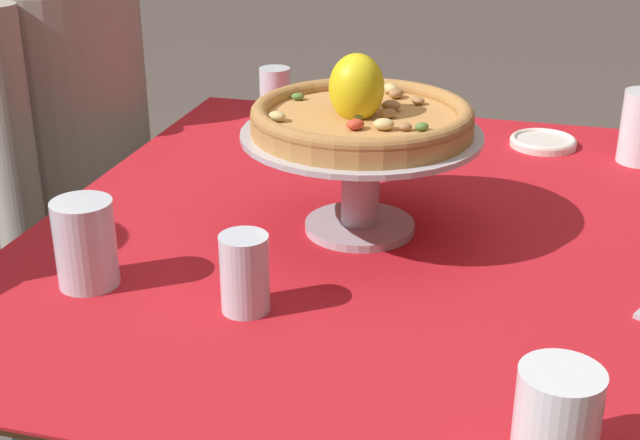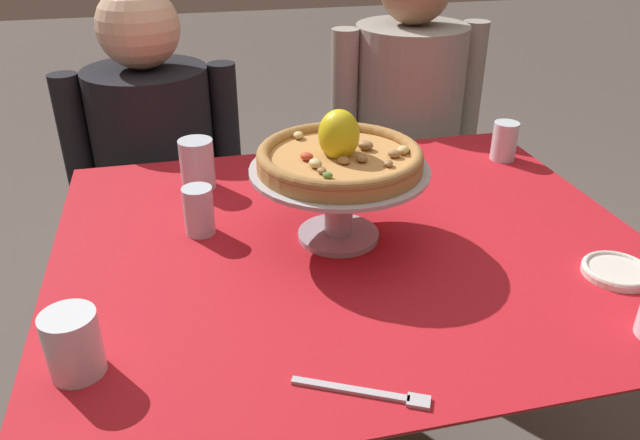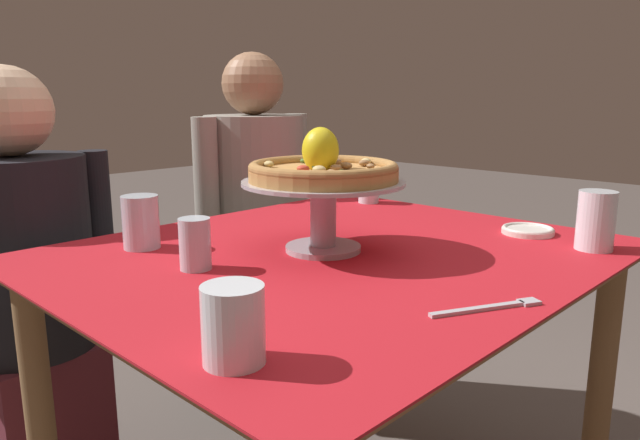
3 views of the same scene
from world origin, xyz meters
name	(u,v)px [view 2 (image 2 of 3)]	position (x,y,z in m)	size (l,w,h in m)	color
dining_table	(350,287)	(0.00, 0.00, 0.65)	(1.15, 0.98, 0.76)	olive
pizza_stand	(339,190)	(-0.02, 0.02, 0.87)	(0.34, 0.34, 0.15)	#B7B7C1
pizza	(340,155)	(-0.02, 0.02, 0.94)	(0.31, 0.31, 0.11)	#BC8447
water_glass_back_left	(197,166)	(-0.28, 0.32, 0.82)	(0.08, 0.08, 0.12)	silver
water_glass_side_left	(199,213)	(-0.29, 0.10, 0.81)	(0.06, 0.06, 0.10)	silver
water_glass_front_left	(74,348)	(-0.49, -0.27, 0.81)	(0.08, 0.08, 0.10)	white
water_glass_back_right	(504,143)	(0.49, 0.31, 0.81)	(0.06, 0.06, 0.10)	silver
side_plate	(617,271)	(0.43, -0.23, 0.77)	(0.12, 0.12, 0.02)	silver
dinner_fork	(368,393)	(-0.09, -0.41, 0.77)	(0.18, 0.10, 0.01)	#B7B7C1
diner_left	(160,192)	(-0.39, 0.74, 0.57)	(0.50, 0.36, 1.16)	maroon
diner_right	(404,159)	(0.39, 0.74, 0.60)	(0.50, 0.35, 1.23)	#1E3833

